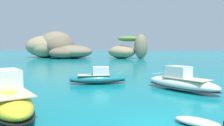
{
  "coord_description": "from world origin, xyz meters",
  "views": [
    {
      "loc": [
        -2.23,
        -12.6,
        4.45
      ],
      "look_at": [
        -2.96,
        22.79,
        1.72
      ],
      "focal_mm": 36.38,
      "sensor_mm": 36.0,
      "label": 1
    }
  ],
  "objects_px": {
    "islet_large": "(55,47)",
    "motorboat_white": "(181,82)",
    "motorboat_yellow": "(5,98)",
    "motorboat_teal": "(98,78)",
    "islet_small": "(127,49)",
    "dinghy_tender": "(198,122)"
  },
  "relations": [
    {
      "from": "motorboat_yellow",
      "to": "islet_large",
      "type": "bearing_deg",
      "value": 102.52
    },
    {
      "from": "motorboat_teal",
      "to": "dinghy_tender",
      "type": "height_order",
      "value": "motorboat_teal"
    },
    {
      "from": "islet_small",
      "to": "motorboat_white",
      "type": "relative_size",
      "value": 2.06
    },
    {
      "from": "islet_large",
      "to": "motorboat_white",
      "type": "bearing_deg",
      "value": -64.43
    },
    {
      "from": "islet_small",
      "to": "motorboat_yellow",
      "type": "distance_m",
      "value": 64.44
    },
    {
      "from": "islet_large",
      "to": "motorboat_white",
      "type": "xyz_separation_m",
      "value": [
        29.18,
        -60.99,
        -3.11
      ]
    },
    {
      "from": "dinghy_tender",
      "to": "islet_small",
      "type": "bearing_deg",
      "value": 90.74
    },
    {
      "from": "islet_small",
      "to": "motorboat_teal",
      "type": "bearing_deg",
      "value": -96.38
    },
    {
      "from": "dinghy_tender",
      "to": "islet_large",
      "type": "bearing_deg",
      "value": 110.97
    },
    {
      "from": "islet_small",
      "to": "motorboat_white",
      "type": "bearing_deg",
      "value": -87.17
    },
    {
      "from": "motorboat_yellow",
      "to": "dinghy_tender",
      "type": "relative_size",
      "value": 3.46
    },
    {
      "from": "motorboat_yellow",
      "to": "motorboat_white",
      "type": "relative_size",
      "value": 1.2
    },
    {
      "from": "motorboat_teal",
      "to": "motorboat_white",
      "type": "height_order",
      "value": "motorboat_white"
    },
    {
      "from": "islet_small",
      "to": "motorboat_yellow",
      "type": "xyz_separation_m",
      "value": [
        -11.2,
        -63.42,
        -2.4
      ]
    },
    {
      "from": "islet_small",
      "to": "motorboat_teal",
      "type": "relative_size",
      "value": 2.31
    },
    {
      "from": "motorboat_teal",
      "to": "motorboat_white",
      "type": "relative_size",
      "value": 0.89
    },
    {
      "from": "motorboat_white",
      "to": "motorboat_yellow",
      "type": "bearing_deg",
      "value": -151.67
    },
    {
      "from": "islet_large",
      "to": "motorboat_yellow",
      "type": "xyz_separation_m",
      "value": [
        15.22,
        -68.51,
        -2.98
      ]
    },
    {
      "from": "motorboat_yellow",
      "to": "dinghy_tender",
      "type": "distance_m",
      "value": 12.35
    },
    {
      "from": "motorboat_teal",
      "to": "motorboat_yellow",
      "type": "relative_size",
      "value": 0.74
    },
    {
      "from": "islet_large",
      "to": "motorboat_teal",
      "type": "relative_size",
      "value": 4.44
    },
    {
      "from": "motorboat_teal",
      "to": "dinghy_tender",
      "type": "distance_m",
      "value": 15.45
    }
  ]
}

